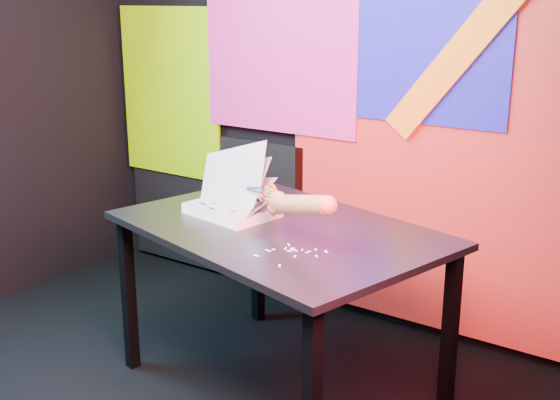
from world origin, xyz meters
The scene contains 7 objects.
room centered at (0.00, 0.00, 1.35)m, with size 3.01×3.01×2.71m.
backdrop centered at (0.06, 1.46, 0.96)m, with size 2.88×0.05×2.08m.
work_table centered at (0.34, 0.61, 0.67)m, with size 1.49×1.17×0.75m.
printout_stack centered at (0.08, 0.63, 0.78)m, with size 0.43×0.32×0.34m.
scissors centered at (0.33, 0.56, 0.88)m, with size 0.22×0.10×0.13m.
hand_forearm centered at (0.53, 0.48, 0.91)m, with size 0.41×0.19×0.15m.
paper_clippings centered at (0.55, 0.39, 0.75)m, with size 0.21×0.24×0.00m.
Camera 1 is at (1.90, -1.62, 1.65)m, focal length 45.00 mm.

